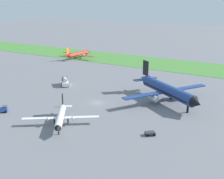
{
  "coord_description": "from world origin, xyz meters",
  "views": [
    {
      "loc": [
        45.9,
        -71.74,
        32.1
      ],
      "look_at": [
        1.81,
        6.46,
        3.0
      ],
      "focal_mm": 45.17,
      "sensor_mm": 36.0,
      "label": 1
    }
  ],
  "objects_px": {
    "airplane_foreground_turboprop": "(61,117)",
    "fuel_truck_by_runway": "(65,81)",
    "airplane_midfield_jet": "(166,90)",
    "pushback_tug_near_gate": "(2,109)",
    "airplane_taxiing_turboprop": "(78,54)",
    "baggage_cart_midfield": "(150,133)"
  },
  "relations": [
    {
      "from": "airplane_taxiing_turboprop",
      "to": "pushback_tug_near_gate",
      "type": "relative_size",
      "value": 5.84
    },
    {
      "from": "airplane_taxiing_turboprop",
      "to": "baggage_cart_midfield",
      "type": "height_order",
      "value": "airplane_taxiing_turboprop"
    },
    {
      "from": "airplane_foreground_turboprop",
      "to": "fuel_truck_by_runway",
      "type": "distance_m",
      "value": 35.82
    },
    {
      "from": "baggage_cart_midfield",
      "to": "airplane_taxiing_turboprop",
      "type": "bearing_deg",
      "value": 95.31
    },
    {
      "from": "airplane_foreground_turboprop",
      "to": "pushback_tug_near_gate",
      "type": "xyz_separation_m",
      "value": [
        -20.59,
        -1.87,
        -1.31
      ]
    },
    {
      "from": "pushback_tug_near_gate",
      "to": "baggage_cart_midfield",
      "type": "relative_size",
      "value": 1.34
    },
    {
      "from": "airplane_midfield_jet",
      "to": "baggage_cart_midfield",
      "type": "xyz_separation_m",
      "value": [
        4.53,
        -24.76,
        -3.45
      ]
    },
    {
      "from": "baggage_cart_midfield",
      "to": "fuel_truck_by_runway",
      "type": "xyz_separation_m",
      "value": [
        -44.55,
        22.93,
        1.01
      ]
    },
    {
      "from": "airplane_foreground_turboprop",
      "to": "airplane_taxiing_turboprop",
      "type": "bearing_deg",
      "value": 179.21
    },
    {
      "from": "airplane_midfield_jet",
      "to": "airplane_taxiing_turboprop",
      "type": "bearing_deg",
      "value": -178.96
    },
    {
      "from": "airplane_taxiing_turboprop",
      "to": "fuel_truck_by_runway",
      "type": "xyz_separation_m",
      "value": [
        26.23,
        -44.85,
        -0.94
      ]
    },
    {
      "from": "airplane_midfield_jet",
      "to": "fuel_truck_by_runway",
      "type": "bearing_deg",
      "value": -143.34
    },
    {
      "from": "airplane_midfield_jet",
      "to": "fuel_truck_by_runway",
      "type": "height_order",
      "value": "airplane_midfield_jet"
    },
    {
      "from": "airplane_taxiing_turboprop",
      "to": "pushback_tug_near_gate",
      "type": "xyz_separation_m",
      "value": [
        27.04,
        -75.43,
        -1.61
      ]
    },
    {
      "from": "airplane_foreground_turboprop",
      "to": "airplane_midfield_jet",
      "type": "distance_m",
      "value": 35.82
    },
    {
      "from": "pushback_tug_near_gate",
      "to": "fuel_truck_by_runway",
      "type": "bearing_deg",
      "value": 52.95
    },
    {
      "from": "airplane_midfield_jet",
      "to": "pushback_tug_near_gate",
      "type": "bearing_deg",
      "value": -106.38
    },
    {
      "from": "airplane_midfield_jet",
      "to": "baggage_cart_midfield",
      "type": "relative_size",
      "value": 9.35
    },
    {
      "from": "airplane_foreground_turboprop",
      "to": "airplane_taxiing_turboprop",
      "type": "distance_m",
      "value": 87.64
    },
    {
      "from": "airplane_taxiing_turboprop",
      "to": "pushback_tug_near_gate",
      "type": "bearing_deg",
      "value": -152.26
    },
    {
      "from": "baggage_cart_midfield",
      "to": "fuel_truck_by_runway",
      "type": "bearing_deg",
      "value": 111.83
    },
    {
      "from": "airplane_foreground_turboprop",
      "to": "fuel_truck_by_runway",
      "type": "height_order",
      "value": "airplane_foreground_turboprop"
    }
  ]
}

